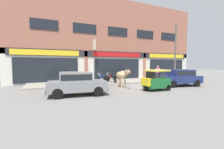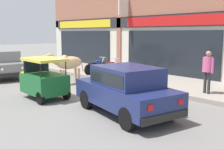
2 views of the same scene
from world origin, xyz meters
TOP-DOWN VIEW (x-y plane):
  - ground_plane at (0.00, 0.00)m, footprint 90.00×90.00m
  - sidewalk at (0.00, 3.99)m, footprint 19.00×3.58m
  - cow at (-2.17, 0.71)m, footprint 0.53×2.15m
  - car_0 at (2.94, -0.65)m, footprint 3.80×2.24m
  - car_1 at (-6.14, -0.86)m, footprint 3.73×1.97m
  - auto_rickshaw at (-0.50, -1.49)m, footprint 2.00×1.18m
  - motorcycle_0 at (-2.98, 3.10)m, footprint 0.56×1.80m
  - motorcycle_1 at (-1.97, 3.17)m, footprint 0.67×1.78m
  - pedestrian at (3.65, 3.01)m, footprint 0.49×0.32m

SIDE VIEW (x-z plane):
  - ground_plane at x=0.00m, z-range 0.00..0.00m
  - sidewalk at x=0.00m, z-range 0.00..0.17m
  - motorcycle_0 at x=-2.98m, z-range 0.12..1.00m
  - motorcycle_1 at x=-1.97m, z-range 0.12..1.00m
  - auto_rickshaw at x=-0.50m, z-range -0.10..1.42m
  - car_0 at x=2.94m, z-range 0.08..1.54m
  - car_1 at x=-6.14m, z-range 0.08..1.54m
  - cow at x=-2.17m, z-range 0.20..1.81m
  - pedestrian at x=3.65m, z-range 0.36..1.96m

